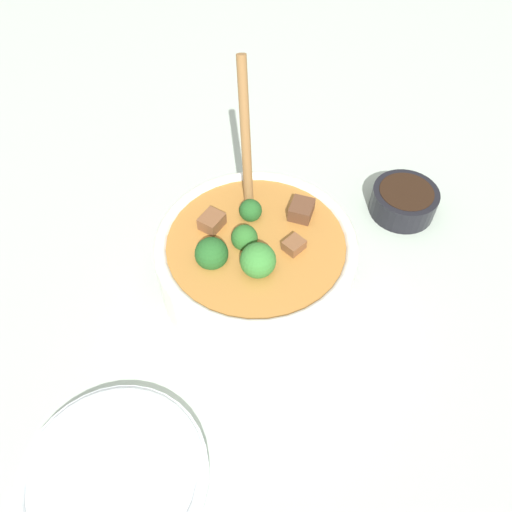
# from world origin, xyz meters

# --- Properties ---
(ground_plane) EXTENTS (4.00, 4.00, 0.00)m
(ground_plane) POSITION_xyz_m (0.00, 0.00, 0.00)
(ground_plane) COLOR #ADBCAD
(stew_bowl) EXTENTS (0.25, 0.25, 0.27)m
(stew_bowl) POSITION_xyz_m (0.00, -0.00, 0.06)
(stew_bowl) COLOR white
(stew_bowl) RESTS_ON ground_plane
(condiment_bowl) EXTENTS (0.10, 0.10, 0.04)m
(condiment_bowl) POSITION_xyz_m (-0.21, -0.15, 0.02)
(condiment_bowl) COLOR black
(condiment_bowl) RESTS_ON ground_plane
(empty_plate) EXTENTS (0.20, 0.20, 0.02)m
(empty_plate) POSITION_xyz_m (0.13, 0.27, 0.01)
(empty_plate) COLOR white
(empty_plate) RESTS_ON ground_plane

